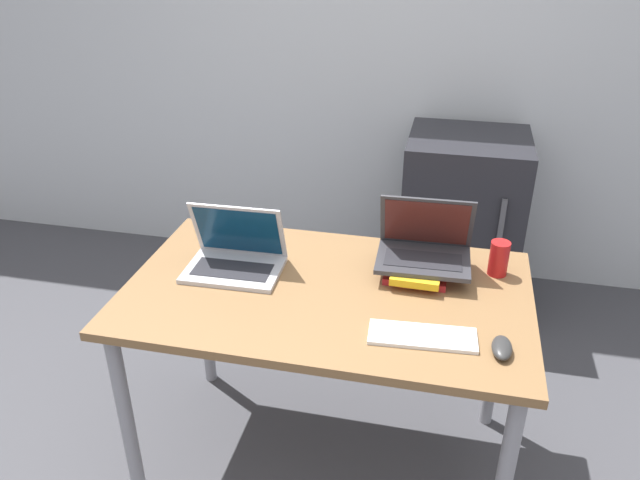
% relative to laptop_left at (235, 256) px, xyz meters
% --- Properties ---
extents(wall_back, '(8.00, 0.05, 2.70)m').
position_rel_laptop_left_xyz_m(wall_back, '(0.34, 1.54, 0.53)').
color(wall_back, silver).
rests_on(wall_back, ground_plane).
extents(desk, '(1.33, 0.80, 0.77)m').
position_rel_laptop_left_xyz_m(desk, '(0.34, -0.06, -0.13)').
color(desk, brown).
rests_on(desk, ground_plane).
extents(laptop_left, '(0.33, 0.24, 0.23)m').
position_rel_laptop_left_xyz_m(laptop_left, '(0.00, 0.00, 0.00)').
color(laptop_left, '#B2B2B7').
rests_on(laptop_left, desk).
extents(book_stack, '(0.21, 0.27, 0.05)m').
position_rel_laptop_left_xyz_m(book_stack, '(0.62, 0.10, -0.02)').
color(book_stack, maroon).
rests_on(book_stack, desk).
extents(laptop_on_books, '(0.32, 0.24, 0.23)m').
position_rel_laptop_left_xyz_m(laptop_on_books, '(0.64, 0.12, 0.05)').
color(laptop_on_books, '#333338').
rests_on(laptop_on_books, book_stack).
extents(wireless_keyboard, '(0.32, 0.14, 0.01)m').
position_rel_laptop_left_xyz_m(wireless_keyboard, '(0.67, -0.26, -0.04)').
color(wireless_keyboard, white).
rests_on(wireless_keyboard, desk).
extents(mouse, '(0.06, 0.11, 0.03)m').
position_rel_laptop_left_xyz_m(mouse, '(0.89, -0.28, -0.03)').
color(mouse, '#2D2D2D').
rests_on(mouse, desk).
extents(soda_can, '(0.07, 0.07, 0.12)m').
position_rel_laptop_left_xyz_m(soda_can, '(0.89, 0.16, 0.01)').
color(soda_can, red).
rests_on(soda_can, desk).
extents(mini_fridge, '(0.57, 0.55, 0.93)m').
position_rel_laptop_left_xyz_m(mini_fridge, '(0.77, 1.15, -0.35)').
color(mini_fridge, '#232328').
rests_on(mini_fridge, ground_plane).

